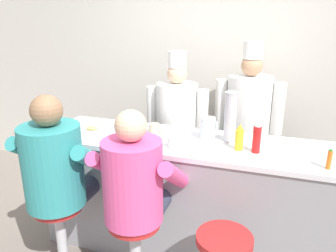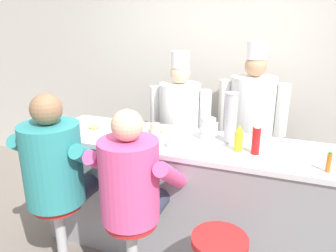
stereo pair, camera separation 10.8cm
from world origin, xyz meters
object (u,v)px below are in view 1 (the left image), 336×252
at_px(cook_in_whites_near, 177,125).
at_px(hot_sauce_bottle_orange, 329,160).
at_px(water_pitcher_clear, 208,128).
at_px(mustard_bottle_yellow, 239,138).
at_px(napkin_dispenser_chrome, 137,131).
at_px(diner_seated_teal, 57,170).
at_px(ketchup_bottle_red, 257,137).
at_px(coffee_mug_tan, 155,128).
at_px(cup_stack_steel, 230,117).
at_px(diner_seated_pink, 135,186).
at_px(breakfast_plate, 92,130).
at_px(cereal_bowl, 181,135).
at_px(cook_in_whites_far, 248,120).
at_px(coffee_mug_white, 173,142).

bearing_deg(cook_in_whites_near, hot_sauce_bottle_orange, -34.24).
bearing_deg(water_pitcher_clear, mustard_bottle_yellow, -29.79).
bearing_deg(napkin_dispenser_chrome, diner_seated_teal, -131.83).
bearing_deg(ketchup_bottle_red, coffee_mug_tan, 168.71).
distance_m(hot_sauce_bottle_orange, cup_stack_steel, 0.78).
xyz_separation_m(coffee_mug_tan, cup_stack_steel, (0.65, -0.00, 0.16)).
relative_size(ketchup_bottle_red, diner_seated_pink, 0.18).
xyz_separation_m(breakfast_plate, coffee_mug_tan, (0.54, 0.14, 0.03)).
xyz_separation_m(ketchup_bottle_red, diner_seated_teal, (-1.39, -0.52, -0.23)).
bearing_deg(water_pitcher_clear, diner_seated_teal, -144.97).
height_order(hot_sauce_bottle_orange, cup_stack_steel, cup_stack_steel).
relative_size(cereal_bowl, cook_in_whites_far, 0.09).
distance_m(napkin_dispenser_chrome, diner_seated_teal, 0.69).
distance_m(coffee_mug_white, diner_seated_teal, 0.89).
xyz_separation_m(cup_stack_steel, cook_in_whites_far, (0.08, 0.80, -0.26)).
bearing_deg(diner_seated_teal, breakfast_plate, 92.60).
distance_m(water_pitcher_clear, coffee_mug_tan, 0.47).
distance_m(hot_sauce_bottle_orange, water_pitcher_clear, 0.93).
height_order(ketchup_bottle_red, napkin_dispenser_chrome, ketchup_bottle_red).
height_order(coffee_mug_tan, cook_in_whites_far, cook_in_whites_far).
relative_size(breakfast_plate, napkin_dispenser_chrome, 1.54).
distance_m(mustard_bottle_yellow, cook_in_whites_far, 0.97).
height_order(ketchup_bottle_red, mustard_bottle_yellow, ketchup_bottle_red).
bearing_deg(napkin_dispenser_chrome, cook_in_whites_far, 51.46).
relative_size(hot_sauce_bottle_orange, cereal_bowl, 0.88).
distance_m(mustard_bottle_yellow, coffee_mug_tan, 0.76).
bearing_deg(diner_seated_teal, cereal_bowl, 39.50).
distance_m(hot_sauce_bottle_orange, cereal_bowl, 1.12).
relative_size(breakfast_plate, diner_seated_teal, 0.15).
bearing_deg(breakfast_plate, coffee_mug_white, -9.87).
bearing_deg(cook_in_whites_far, water_pitcher_clear, -107.52).
relative_size(cereal_bowl, napkin_dispenser_chrome, 1.05).
relative_size(cup_stack_steel, cook_in_whites_near, 0.24).
bearing_deg(cereal_bowl, cup_stack_steel, 8.62).
height_order(water_pitcher_clear, cereal_bowl, water_pitcher_clear).
distance_m(breakfast_plate, cereal_bowl, 0.80).
bearing_deg(ketchup_bottle_red, diner_seated_pink, -145.02).
distance_m(hot_sauce_bottle_orange, breakfast_plate, 1.90).
bearing_deg(cereal_bowl, diner_seated_pink, -102.30).
bearing_deg(breakfast_plate, water_pitcher_clear, 7.36).
bearing_deg(mustard_bottle_yellow, coffee_mug_white, -166.82).
distance_m(ketchup_bottle_red, water_pitcher_clear, 0.43).
distance_m(mustard_bottle_yellow, hot_sauce_bottle_orange, 0.62).
relative_size(napkin_dispenser_chrome, diner_seated_pink, 0.10).
relative_size(ketchup_bottle_red, breakfast_plate, 1.10).
height_order(coffee_mug_white, napkin_dispenser_chrome, napkin_dispenser_chrome).
height_order(cereal_bowl, napkin_dispenser_chrome, napkin_dispenser_chrome).
bearing_deg(mustard_bottle_yellow, coffee_mug_tan, 167.66).
bearing_deg(cook_in_whites_near, diner_seated_teal, -112.79).
bearing_deg(diner_seated_pink, cook_in_whites_near, 94.12).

